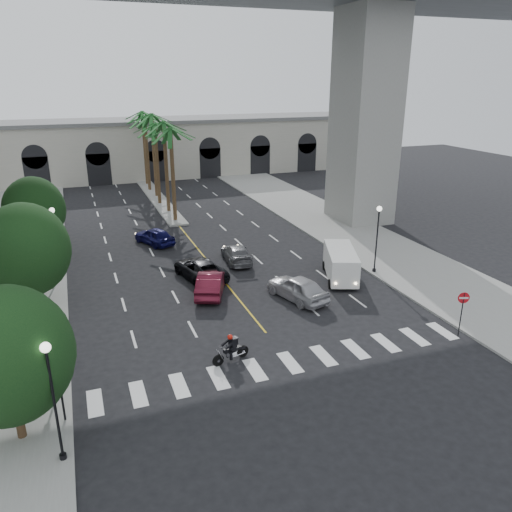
{
  "coord_description": "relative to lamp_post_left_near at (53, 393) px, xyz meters",
  "views": [
    {
      "loc": [
        -9.8,
        -22.52,
        14.37
      ],
      "look_at": [
        0.86,
        6.0,
        3.42
      ],
      "focal_mm": 35.0,
      "sensor_mm": 36.0,
      "label": 1
    }
  ],
  "objects": [
    {
      "name": "car_b",
      "position": [
        9.9,
        13.73,
        -2.41
      ],
      "size": [
        3.41,
        5.18,
        1.61
      ],
      "primitive_type": "imported",
      "rotation": [
        0.0,
        0.0,
        2.76
      ],
      "color": "#561120",
      "rests_on": "ground"
    },
    {
      "name": "sidewalk_right",
      "position": [
        26.4,
        20.0,
        -3.15
      ],
      "size": [
        8.0,
        100.0,
        0.15
      ],
      "primitive_type": "cube",
      "color": "gray",
      "rests_on": "ground"
    },
    {
      "name": "palm_b",
      "position": [
        11.5,
        37.0,
        6.15
      ],
      "size": [
        3.2,
        3.2,
        10.6
      ],
      "color": "#47331E",
      "rests_on": "ground"
    },
    {
      "name": "lamp_post_left_far",
      "position": [
        0.0,
        21.0,
        0.0
      ],
      "size": [
        0.4,
        0.4,
        5.35
      ],
      "color": "black",
      "rests_on": "ground"
    },
    {
      "name": "pier_building",
      "position": [
        11.4,
        60.0,
        1.04
      ],
      "size": [
        71.0,
        10.5,
        8.5
      ],
      "color": "#B2B09F",
      "rests_on": "ground"
    },
    {
      "name": "palm_c",
      "position": [
        11.2,
        41.0,
        5.69
      ],
      "size": [
        3.2,
        3.2,
        10.1
      ],
      "color": "#47331E",
      "rests_on": "ground"
    },
    {
      "name": "palm_e",
      "position": [
        11.3,
        49.0,
        5.97
      ],
      "size": [
        3.2,
        3.2,
        10.4
      ],
      "color": "#47331E",
      "rests_on": "ground"
    },
    {
      "name": "car_d",
      "position": [
        13.62,
        19.2,
        -2.53
      ],
      "size": [
        2.41,
        4.96,
        1.39
      ],
      "primitive_type": "imported",
      "rotation": [
        0.0,
        0.0,
        3.04
      ],
      "color": "slate",
      "rests_on": "ground"
    },
    {
      "name": "palm_f",
      "position": [
        11.6,
        53.0,
        6.24
      ],
      "size": [
        3.2,
        3.2,
        10.7
      ],
      "color": "#47331E",
      "rests_on": "ground"
    },
    {
      "name": "cargo_van",
      "position": [
        19.74,
        12.91,
        -1.95
      ],
      "size": [
        3.82,
        5.72,
        2.29
      ],
      "rotation": [
        0.0,
        0.0,
        -0.38
      ],
      "color": "white",
      "rests_on": "ground"
    },
    {
      "name": "motorcycle_rider",
      "position": [
        8.54,
        4.76,
        -2.49
      ],
      "size": [
        2.19,
        0.8,
        1.61
      ],
      "rotation": [
        0.0,
        0.0,
        0.27
      ],
      "color": "black",
      "rests_on": "ground"
    },
    {
      "name": "car_c",
      "position": [
        9.9,
        16.75,
        -2.46
      ],
      "size": [
        3.55,
        5.85,
        1.52
      ],
      "primitive_type": "imported",
      "rotation": [
        0.0,
        0.0,
        3.34
      ],
      "color": "black",
      "rests_on": "ground"
    },
    {
      "name": "lamp_post_right",
      "position": [
        22.8,
        13.0,
        0.0
      ],
      "size": [
        0.4,
        0.4,
        5.35
      ],
      "color": "black",
      "rests_on": "ground"
    },
    {
      "name": "traffic_signal_near",
      "position": [
        0.1,
        2.5,
        -0.71
      ],
      "size": [
        0.25,
        0.18,
        3.65
      ],
      "color": "black",
      "rests_on": "ground"
    },
    {
      "name": "ground",
      "position": [
        11.4,
        5.0,
        -3.22
      ],
      "size": [
        140.0,
        140.0,
        0.0
      ],
      "primitive_type": "plane",
      "color": "black",
      "rests_on": "ground"
    },
    {
      "name": "do_not_enter_sign",
      "position": [
        21.9,
        2.73,
        -1.21
      ],
      "size": [
        0.65,
        0.26,
        2.78
      ],
      "rotation": [
        0.0,
        0.0,
        -0.35
      ],
      "color": "black",
      "rests_on": "ground"
    },
    {
      "name": "palm_d",
      "position": [
        11.55,
        45.0,
        6.43
      ],
      "size": [
        3.2,
        3.2,
        10.9
      ],
      "color": "#47331E",
      "rests_on": "ground"
    },
    {
      "name": "street_tree_near",
      "position": [
        -1.6,
        2.0,
        0.8
      ],
      "size": [
        5.2,
        5.2,
        6.89
      ],
      "color": "#382616",
      "rests_on": "ground"
    },
    {
      "name": "pedestrian_a",
      "position": [
        -0.1,
        8.17,
        -2.2
      ],
      "size": [
        0.76,
        0.7,
        1.75
      ],
      "primitive_type": "imported",
      "rotation": [
        0.0,
        0.0,
        0.6
      ],
      "color": "black",
      "rests_on": "sidewalk_left"
    },
    {
      "name": "median",
      "position": [
        11.4,
        43.0,
        -3.12
      ],
      "size": [
        2.0,
        24.0,
        0.2
      ],
      "primitive_type": "cube",
      "color": "gray",
      "rests_on": "ground"
    },
    {
      "name": "sidewalk_left",
      "position": [
        -3.6,
        20.0,
        -3.15
      ],
      "size": [
        8.0,
        100.0,
        0.15
      ],
      "primitive_type": "cube",
      "color": "gray",
      "rests_on": "ground"
    },
    {
      "name": "street_tree_mid",
      "position": [
        -1.6,
        15.0,
        0.99
      ],
      "size": [
        5.44,
        5.44,
        7.21
      ],
      "color": "#382616",
      "rests_on": "ground"
    },
    {
      "name": "lamp_post_left_near",
      "position": [
        0.0,
        0.0,
        0.0
      ],
      "size": [
        0.4,
        0.4,
        5.35
      ],
      "color": "black",
      "rests_on": "ground"
    },
    {
      "name": "street_tree_far",
      "position": [
        -1.6,
        27.0,
        0.68
      ],
      "size": [
        5.04,
        5.04,
        6.68
      ],
      "color": "#382616",
      "rests_on": "ground"
    },
    {
      "name": "traffic_signal_far",
      "position": [
        0.1,
        6.5,
        -0.71
      ],
      "size": [
        0.25,
        0.18,
        3.65
      ],
      "color": "black",
      "rests_on": "ground"
    },
    {
      "name": "palm_a",
      "position": [
        11.4,
        33.0,
        5.88
      ],
      "size": [
        3.2,
        3.2,
        10.3
      ],
      "color": "#47331E",
      "rests_on": "ground"
    },
    {
      "name": "car_e",
      "position": [
        8.08,
        26.14,
        -2.45
      ],
      "size": [
        3.5,
        4.85,
        1.53
      ],
      "primitive_type": "imported",
      "rotation": [
        0.0,
        0.0,
        3.56
      ],
      "color": "#10104B",
      "rests_on": "ground"
    },
    {
      "name": "bridge",
      "position": [
        14.82,
        27.0,
        15.29
      ],
      "size": [
        75.0,
        13.0,
        26.0
      ],
      "color": "gray",
      "rests_on": "ground"
    },
    {
      "name": "car_a",
      "position": [
        15.19,
        10.74,
        -2.38
      ],
      "size": [
        3.26,
        5.27,
        1.67
      ],
      "primitive_type": "imported",
      "rotation": [
        0.0,
        0.0,
        3.42
      ],
      "color": "#ADABB0",
      "rests_on": "ground"
    }
  ]
}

